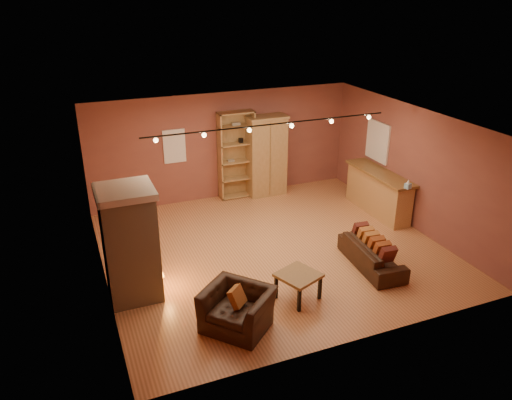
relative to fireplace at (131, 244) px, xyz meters
name	(u,v)px	position (x,y,z in m)	size (l,w,h in m)	color
floor	(273,249)	(3.04, 0.60, -1.06)	(7.00, 7.00, 0.00)	#AA673C
ceiling	(275,123)	(3.04, 0.60, 1.74)	(7.00, 7.00, 0.00)	brown
back_wall	(223,146)	(3.04, 3.85, 0.34)	(7.00, 0.02, 2.80)	brown
left_wall	(98,217)	(-0.46, 0.60, 0.34)	(0.02, 6.50, 2.80)	brown
right_wall	(413,168)	(6.54, 0.60, 0.34)	(0.02, 6.50, 2.80)	brown
fireplace	(131,244)	(0.00, 0.00, 0.00)	(1.01, 0.98, 2.12)	#C6B189
back_window	(174,146)	(1.74, 3.83, 0.49)	(0.56, 0.04, 0.86)	white
bookcase	(236,154)	(3.33, 3.73, 0.12)	(0.95, 0.37, 2.32)	tan
armoire	(266,155)	(4.14, 3.58, 0.03)	(1.07, 0.61, 2.16)	tan
bar_counter	(378,192)	(6.24, 1.41, -0.52)	(0.60, 2.22, 1.06)	tan
tissue_box	(408,185)	(6.19, 0.29, 0.09)	(0.14, 0.14, 0.22)	#87BCD8
right_window	(378,141)	(6.51, 2.00, 0.59)	(0.05, 0.90, 1.00)	white
loveseat	(372,250)	(4.61, -0.77, -0.70)	(0.65, 1.77, 0.74)	black
armchair	(237,303)	(1.42, -1.60, -0.59)	(1.24, 1.27, 0.94)	black
coffee_table	(298,278)	(2.72, -1.24, -0.63)	(0.87, 0.87, 0.51)	brown
track_rail	(271,126)	(3.04, 0.80, 1.63)	(5.20, 0.09, 0.13)	black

